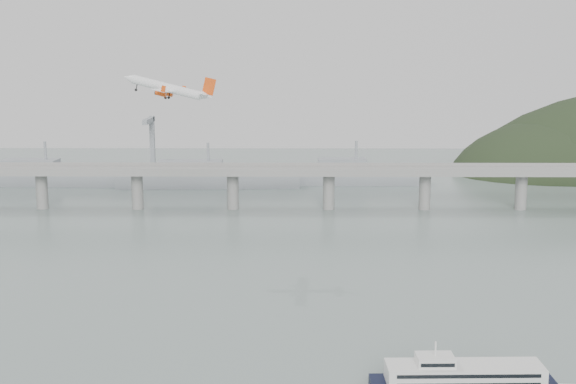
{
  "coord_description": "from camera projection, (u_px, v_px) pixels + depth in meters",
  "views": [
    {
      "loc": [
        2.17,
        -194.03,
        82.34
      ],
      "look_at": [
        0.0,
        55.0,
        36.0
      ],
      "focal_mm": 48.0,
      "sensor_mm": 36.0,
      "label": 1
    }
  ],
  "objects": [
    {
      "name": "ground",
      "position": [
        286.0,
        362.0,
        205.83
      ],
      "size": [
        900.0,
        900.0,
        0.0
      ],
      "primitive_type": "plane",
      "color": "slate",
      "rests_on": "ground"
    },
    {
      "name": "bridge",
      "position": [
        288.0,
        176.0,
        399.23
      ],
      "size": [
        800.0,
        22.0,
        23.9
      ],
      "color": "gray",
      "rests_on": "ground"
    },
    {
      "name": "distant_fleet",
      "position": [
        35.0,
        177.0,
        466.62
      ],
      "size": [
        453.0,
        60.9,
        40.0
      ],
      "color": "gray",
      "rests_on": "ground"
    },
    {
      "name": "ferry",
      "position": [
        464.0,
        381.0,
        184.83
      ],
      "size": [
        73.65,
        13.54,
        13.9
      ],
      "rotation": [
        0.0,
        0.0,
        0.03
      ],
      "color": "black",
      "rests_on": "ground"
    },
    {
      "name": "airliner",
      "position": [
        169.0,
        88.0,
        281.76
      ],
      "size": [
        35.06,
        31.69,
        10.76
      ],
      "rotation": [
        0.05,
        -0.24,
        3.05
      ],
      "color": "white",
      "rests_on": "ground"
    }
  ]
}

